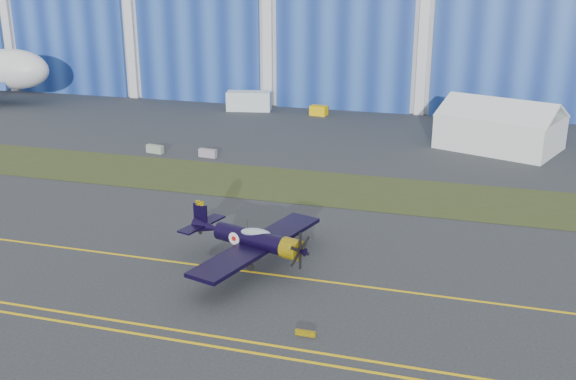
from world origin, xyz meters
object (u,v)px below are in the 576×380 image
(warbird, at_px, (251,239))
(tent, at_px, (501,123))
(tug, at_px, (319,111))
(shipping_container, at_px, (249,101))

(warbird, xyz_separation_m, tent, (16.57, 37.70, 0.82))
(tent, height_order, tug, tent)
(shipping_container, distance_m, tug, 10.38)
(warbird, bearing_deg, tug, 114.69)
(warbird, bearing_deg, shipping_container, 125.91)
(shipping_container, bearing_deg, warbird, -81.51)
(shipping_container, relative_size, tug, 2.74)
(tent, relative_size, tug, 6.57)
(tent, distance_m, tug, 26.44)
(shipping_container, height_order, tug, shipping_container)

